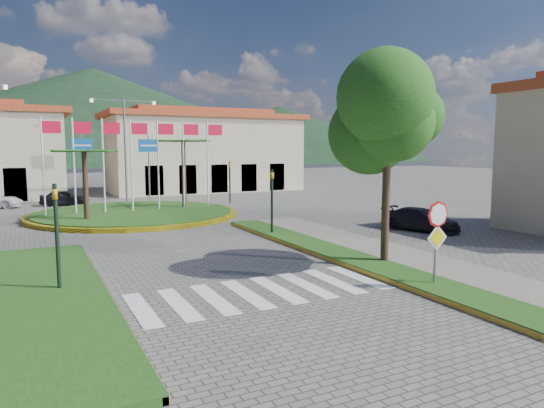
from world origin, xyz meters
name	(u,v)px	position (x,y,z in m)	size (l,w,h in m)	color
ground	(337,340)	(0.00, 0.00, 0.00)	(160.00, 160.00, 0.00)	#5C5A58
sidewalk_right	(460,281)	(6.00, 2.00, 0.07)	(4.00, 28.00, 0.15)	gray
verge_right	(431,285)	(4.80, 2.00, 0.09)	(1.60, 28.00, 0.18)	#1D4313
median_left	(8,302)	(-6.50, 6.00, 0.09)	(5.00, 14.00, 0.18)	#1D4313
crosswalk	(259,292)	(0.00, 4.00, 0.01)	(8.00, 3.00, 0.01)	silver
roundabout_island	(135,213)	(0.00, 22.00, 0.18)	(12.70, 12.70, 6.00)	yellow
stop_sign	(437,230)	(4.90, 1.96, 1.79)	(0.80, 0.11, 2.65)	slate
deciduous_tree	(388,120)	(5.50, 5.00, 5.18)	(3.60, 3.60, 6.80)	black
traffic_light_left	(57,227)	(-5.20, 6.50, 1.94)	(0.15, 0.18, 3.20)	black
traffic_light_right	(272,196)	(4.50, 12.00, 1.94)	(0.15, 0.18, 3.20)	black
traffic_light_far	(230,178)	(8.00, 26.00, 1.94)	(0.18, 0.15, 3.20)	black
direction_sign_west	(83,157)	(-2.00, 30.97, 3.53)	(1.60, 0.14, 5.20)	slate
direction_sign_east	(149,156)	(3.00, 30.97, 3.53)	(1.60, 0.14, 5.20)	slate
street_lamp_centre	(125,144)	(1.00, 30.00, 4.50)	(4.80, 0.16, 8.00)	slate
building_right	(203,151)	(10.00, 38.00, 3.90)	(19.08, 9.54, 8.05)	#C1B392
hill_far_mid	(95,115)	(15.00, 160.00, 15.00)	(180.00, 180.00, 30.00)	black
hill_far_east	(280,134)	(70.00, 135.00, 9.00)	(120.00, 120.00, 18.00)	black
hill_near_back	(5,133)	(-10.00, 130.00, 8.00)	(110.00, 110.00, 16.00)	black
car_dark_a	(65,198)	(-3.44, 30.00, 0.58)	(1.37, 3.40, 1.16)	black
car_dark_b	(168,187)	(5.61, 35.15, 0.64)	(1.36, 3.90, 1.29)	black
car_side_right	(421,219)	(12.00, 9.91, 0.57)	(1.61, 3.95, 1.15)	black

